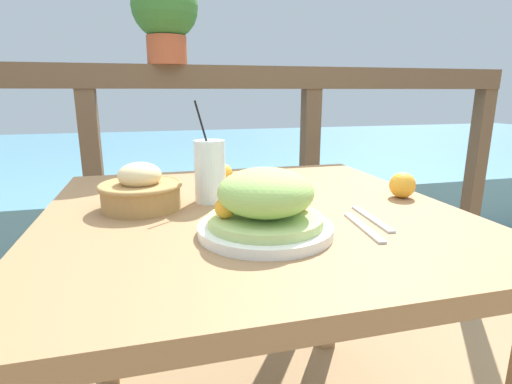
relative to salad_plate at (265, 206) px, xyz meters
name	(u,v)px	position (x,y,z in m)	size (l,w,h in m)	color
patio_table	(251,246)	(0.02, 0.18, -0.16)	(0.96, 0.98, 0.75)	#997047
railing_fence	(208,147)	(0.02, 0.94, -0.01)	(2.80, 0.08, 1.12)	brown
sea_backdrop	(177,170)	(0.02, 3.44, -0.58)	(12.00, 4.00, 0.44)	#568EA8
salad_plate	(265,206)	(0.00, 0.00, 0.00)	(0.27, 0.27, 0.13)	white
drink_glass	(210,171)	(-0.07, 0.26, 0.02)	(0.08, 0.08, 0.25)	silver
bread_basket	(141,190)	(-0.24, 0.24, -0.01)	(0.20, 0.20, 0.11)	#AD7F47
potted_plant	(165,12)	(-0.13, 0.94, 0.50)	(0.25, 0.25, 0.34)	#A34C2D
fork	(363,227)	(0.20, -0.02, -0.05)	(0.04, 0.18, 0.00)	silver
knife	(372,218)	(0.25, 0.03, -0.05)	(0.03, 0.18, 0.00)	silver
orange_near_basket	(402,185)	(0.42, 0.17, -0.02)	(0.07, 0.07, 0.07)	#F9A328
orange_near_glass	(222,174)	(-0.01, 0.43, -0.02)	(0.07, 0.07, 0.07)	#F9A328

